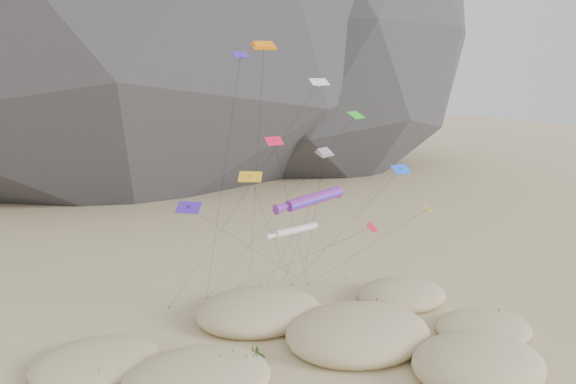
# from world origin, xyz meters

# --- Properties ---
(ground) EXTENTS (500.00, 500.00, 0.00)m
(ground) POSITION_xyz_m (0.00, 0.00, 0.00)
(ground) COLOR #CCB789
(ground) RESTS_ON ground
(dunes) EXTENTS (48.23, 37.06, 4.05)m
(dunes) POSITION_xyz_m (-1.52, 3.94, 0.74)
(dunes) COLOR #CCB789
(dunes) RESTS_ON ground
(dune_grass) EXTENTS (42.73, 30.46, 1.47)m
(dune_grass) POSITION_xyz_m (0.03, 4.36, 0.83)
(dune_grass) COLOR black
(dune_grass) RESTS_ON ground
(kite_stakes) EXTENTS (23.61, 3.59, 0.30)m
(kite_stakes) POSITION_xyz_m (1.43, 22.40, 0.15)
(kite_stakes) COLOR #3F2D1E
(kite_stakes) RESTS_ON ground
(rainbow_tube_kite) EXTENTS (8.92, 11.81, 14.67)m
(rainbow_tube_kite) POSITION_xyz_m (1.55, 11.68, 13.68)
(rainbow_tube_kite) COLOR #D91644
(rainbow_tube_kite) RESTS_ON ground
(white_tube_kite) EXTENTS (5.89, 11.07, 11.30)m
(white_tube_kite) POSITION_xyz_m (-0.73, 11.34, 10.71)
(white_tube_kite) COLOR silver
(white_tube_kite) RESTS_ON ground
(orange_parafoil) EXTENTS (6.44, 17.01, 29.47)m
(orange_parafoil) POSITION_xyz_m (-4.03, 11.19, 28.51)
(orange_parafoil) COLOR orange
(orange_parafoil) RESTS_ON ground
(multi_parafoil) EXTENTS (8.84, 18.43, 19.24)m
(multi_parafoil) POSITION_xyz_m (2.09, 10.17, 18.52)
(multi_parafoil) COLOR #FF1A26
(multi_parafoil) RESTS_ON ground
(delta_kites) EXTENTS (27.68, 20.50, 28.59)m
(delta_kites) POSITION_xyz_m (1.64, 11.69, 17.65)
(delta_kites) COLOR yellow
(delta_kites) RESTS_ON ground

